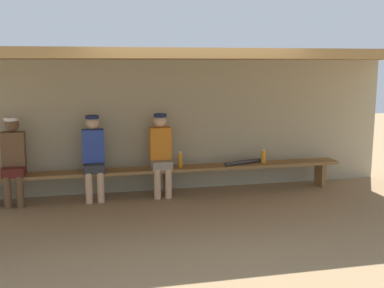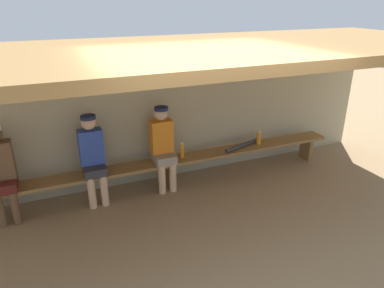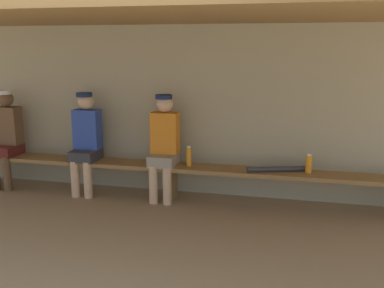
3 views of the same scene
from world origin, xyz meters
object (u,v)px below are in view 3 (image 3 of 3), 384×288
(player_in_red, at_px, (164,142))
(baseball_bat, at_px, (278,169))
(bench, at_px, (172,170))
(player_middle, at_px, (86,138))
(water_bottle_clear, at_px, (189,156))
(water_bottle_green, at_px, (309,164))
(player_with_sunglasses, at_px, (6,134))

(player_in_red, height_order, baseball_bat, player_in_red)
(bench, distance_m, player_middle, 1.22)
(player_middle, bearing_deg, water_bottle_clear, 0.07)
(water_bottle_clear, height_order, water_bottle_green, water_bottle_clear)
(player_in_red, relative_size, water_bottle_clear, 5.19)
(player_middle, relative_size, water_bottle_clear, 5.19)
(player_in_red, height_order, player_middle, same)
(bench, distance_m, water_bottle_clear, 0.30)
(player_middle, distance_m, water_bottle_clear, 1.40)
(bench, xyz_separation_m, water_bottle_green, (1.68, 0.02, 0.18))
(player_middle, relative_size, player_with_sunglasses, 1.00)
(water_bottle_green, bearing_deg, water_bottle_clear, -179.32)
(bench, distance_m, player_in_red, 0.37)
(player_with_sunglasses, bearing_deg, baseball_bat, -0.06)
(bench, bearing_deg, baseball_bat, -0.00)
(player_in_red, bearing_deg, bench, -2.10)
(water_bottle_clear, xyz_separation_m, baseball_bat, (1.10, -0.01, -0.09))
(bench, relative_size, player_middle, 4.46)
(player_with_sunglasses, distance_m, water_bottle_green, 4.04)
(water_bottle_clear, relative_size, baseball_bat, 0.34)
(water_bottle_clear, bearing_deg, bench, -178.66)
(player_middle, distance_m, water_bottle_green, 2.85)
(water_bottle_green, relative_size, baseball_bat, 0.31)
(player_in_red, bearing_deg, player_middle, 180.00)
(player_middle, bearing_deg, bench, -0.18)
(player_in_red, distance_m, player_middle, 1.07)
(water_bottle_green, bearing_deg, baseball_bat, -176.35)
(player_in_red, relative_size, player_with_sunglasses, 1.00)
(player_middle, height_order, player_with_sunglasses, same)
(bench, relative_size, player_in_red, 4.46)
(water_bottle_green, height_order, baseball_bat, water_bottle_green)
(player_middle, xyz_separation_m, player_with_sunglasses, (-1.19, 0.00, 0.00))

